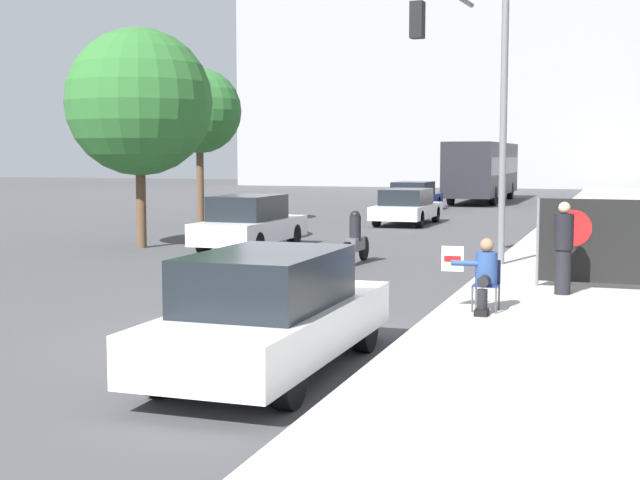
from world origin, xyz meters
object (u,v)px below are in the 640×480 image
at_px(traffic_light_pole, 473,81).
at_px(parked_car_curbside, 271,313).
at_px(jogger_on_sidewalk, 563,247).
at_px(car_on_road_nearest, 250,223).
at_px(car_on_road_midblock, 407,206).
at_px(street_tree_near_curb, 139,102).
at_px(car_on_road_distant, 414,196).
at_px(protest_banner, 600,241).
at_px(city_bus_on_road, 483,168).
at_px(street_tree_midblock, 199,111).
at_px(motorcycle_on_road, 356,241).
at_px(seated_protester, 484,273).

xyz_separation_m(traffic_light_pole, parked_car_curbside, (-0.67, -10.58, -3.59)).
bearing_deg(jogger_on_sidewalk, car_on_road_nearest, -46.17).
bearing_deg(car_on_road_midblock, parked_car_curbside, -80.60).
bearing_deg(street_tree_near_curb, jogger_on_sidewalk, -26.90).
distance_m(car_on_road_distant, street_tree_near_curb, 19.90).
bearing_deg(street_tree_near_curb, protest_banner, -22.28).
height_order(traffic_light_pole, car_on_road_distant, traffic_light_pole).
distance_m(protest_banner, city_bus_on_road, 34.82).
bearing_deg(traffic_light_pole, car_on_road_distant, 106.28).
relative_size(car_on_road_nearest, street_tree_midblock, 0.76).
bearing_deg(car_on_road_distant, motorcycle_on_road, -80.91).
relative_size(traffic_light_pole, city_bus_on_road, 0.53).
xyz_separation_m(jogger_on_sidewalk, protest_banner, (0.59, 0.94, 0.04)).
bearing_deg(protest_banner, car_on_road_distant, 110.46).
bearing_deg(car_on_road_nearest, protest_banner, -30.62).
relative_size(protest_banner, street_tree_near_curb, 0.38).
bearing_deg(car_on_road_nearest, motorcycle_on_road, -28.92).
distance_m(seated_protester, street_tree_midblock, 21.80).
relative_size(jogger_on_sidewalk, street_tree_near_curb, 0.27).
xyz_separation_m(city_bus_on_road, motorcycle_on_road, (1.52, -30.47, -1.37)).
xyz_separation_m(traffic_light_pole, street_tree_midblock, (-12.10, 10.43, -0.01)).
bearing_deg(parked_car_curbside, motorcycle_on_road, 101.34).
xyz_separation_m(protest_banner, city_bus_on_road, (-7.30, 34.04, 0.87)).
height_order(traffic_light_pole, car_on_road_midblock, traffic_light_pole).
height_order(protest_banner, street_tree_near_curb, street_tree_near_curb).
bearing_deg(traffic_light_pole, car_on_road_midblock, 109.43).
xyz_separation_m(seated_protester, city_bus_on_road, (-5.65, 37.21, 1.14)).
bearing_deg(street_tree_midblock, seated_protester, -51.55).
xyz_separation_m(jogger_on_sidewalk, motorcycle_on_road, (-5.20, 4.51, -0.45)).
height_order(parked_car_curbside, car_on_road_nearest, car_on_road_nearest).
bearing_deg(city_bus_on_road, motorcycle_on_road, -87.15).
relative_size(parked_car_curbside, motorcycle_on_road, 2.27).
height_order(seated_protester, jogger_on_sidewalk, jogger_on_sidewalk).
xyz_separation_m(seated_protester, car_on_road_midblock, (-5.84, 19.35, -0.09)).
relative_size(protest_banner, street_tree_midblock, 0.39).
distance_m(car_on_road_nearest, car_on_road_distant, 18.86).
height_order(seated_protester, motorcycle_on_road, seated_protester).
height_order(car_on_road_nearest, street_tree_midblock, street_tree_midblock).
bearing_deg(traffic_light_pole, jogger_on_sidewalk, -60.74).
bearing_deg(car_on_road_nearest, street_tree_midblock, 124.56).
height_order(car_on_road_nearest, car_on_road_distant, car_on_road_nearest).
distance_m(jogger_on_sidewalk, car_on_road_distant, 26.81).
relative_size(parked_car_curbside, car_on_road_midblock, 0.98).
bearing_deg(jogger_on_sidewalk, seated_protester, 54.81).
height_order(jogger_on_sidewalk, traffic_light_pole, traffic_light_pole).
xyz_separation_m(car_on_road_midblock, street_tree_near_curb, (-5.18, -10.98, 3.44)).
height_order(protest_banner, street_tree_midblock, street_tree_midblock).
distance_m(protest_banner, street_tree_near_curb, 14.04).
xyz_separation_m(parked_car_curbside, street_tree_near_curb, (-9.07, 12.53, 3.39)).
relative_size(protest_banner, car_on_road_nearest, 0.52).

